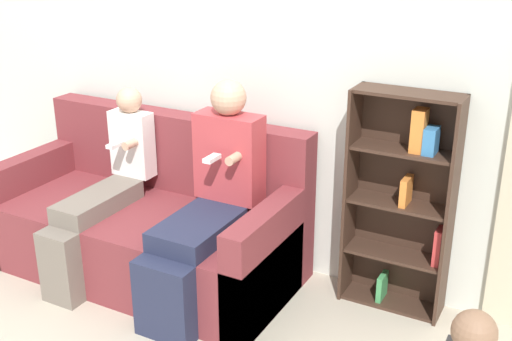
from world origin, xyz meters
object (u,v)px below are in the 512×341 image
Objects in this scene: child_seated at (103,190)px; bookshelf at (403,199)px; couch at (149,224)px; adult_seated at (208,197)px.

bookshelf is at bearing 16.76° from child_seated.
bookshelf reaches higher than couch.
adult_seated is 0.74m from child_seated.
couch is 1.51× the size of bookshelf.
adult_seated reaches higher than couch.
child_seated reaches higher than couch.
bookshelf reaches higher than child_seated.
bookshelf is (1.70, 0.51, 0.09)m from child_seated.
child_seated is at bearing -144.48° from couch.
adult_seated is at bearing -11.63° from couch.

